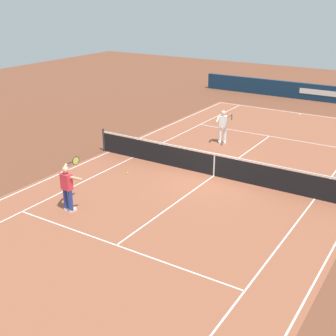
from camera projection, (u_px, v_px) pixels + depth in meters
name	position (u px, v px, depth m)	size (l,w,h in m)	color
ground_plane	(214.00, 176.00, 18.39)	(60.00, 60.00, 0.00)	brown
court_slab	(214.00, 176.00, 18.39)	(24.20, 11.40, 0.00)	#935138
court_line_markings	(214.00, 176.00, 18.39)	(23.85, 11.05, 0.01)	white
tennis_net	(214.00, 165.00, 18.21)	(0.10, 11.70, 1.08)	#2D2D33
stadium_barrier	(320.00, 93.00, 30.68)	(0.26, 17.00, 1.13)	#112D4C
tennis_player_near	(67.00, 186.00, 15.14)	(1.09, 0.78, 1.70)	navy
tennis_player_far	(223.00, 125.00, 22.03)	(0.85, 1.01, 1.70)	white
tennis_ball	(127.00, 173.00, 18.58)	(0.07, 0.07, 0.07)	#CCE01E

